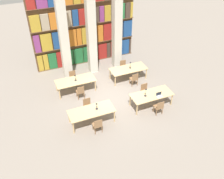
{
  "coord_description": "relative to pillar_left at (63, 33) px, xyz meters",
  "views": [
    {
      "loc": [
        -4.28,
        -10.48,
        9.04
      ],
      "look_at": [
        0.0,
        -0.14,
        0.69
      ],
      "focal_mm": 40.0,
      "sensor_mm": 36.0,
      "label": 1
    }
  ],
  "objects": [
    {
      "name": "pillar_center",
      "position": [
        1.71,
        0.0,
        0.0
      ],
      "size": [
        0.52,
        0.52,
        6.0
      ],
      "color": "beige",
      "rests_on": "ground_plane"
    },
    {
      "name": "pillar_right",
      "position": [
        3.42,
        0.0,
        0.0
      ],
      "size": [
        0.52,
        0.52,
        6.0
      ],
      "color": "beige",
      "rests_on": "ground_plane"
    },
    {
      "name": "chair_2",
      "position": [
        3.52,
        -5.4,
        -2.53
      ],
      "size": [
        0.42,
        0.4,
        0.87
      ],
      "color": "olive",
      "rests_on": "ground_plane"
    },
    {
      "name": "desk_lamp_0",
      "position": [
        0.34,
        -4.62,
        -1.97
      ],
      "size": [
        0.14,
        0.14,
        0.4
      ],
      "color": "#232328",
      "rests_on": "reading_table_0"
    },
    {
      "name": "bookshelf_bank",
      "position": [
        1.72,
        1.35,
        -0.38
      ],
      "size": [
        6.93,
        0.35,
        5.5
      ],
      "color": "brown",
      "rests_on": "ground_plane"
    },
    {
      "name": "reading_table_2",
      "position": [
        0.03,
        -1.75,
        -2.31
      ],
      "size": [
        2.31,
        0.99,
        0.77
      ],
      "color": "tan",
      "rests_on": "ground_plane"
    },
    {
      "name": "chair_3",
      "position": [
        3.52,
        -3.85,
        -2.53
      ],
      "size": [
        0.42,
        0.4,
        0.87
      ],
      "rotation": [
        0.0,
        0.0,
        3.14
      ],
      "color": "olive",
      "rests_on": "ground_plane"
    },
    {
      "name": "chair_4",
      "position": [
        0.08,
        -2.53,
        -2.53
      ],
      "size": [
        0.42,
        0.4,
        0.87
      ],
      "color": "olive",
      "rests_on": "ground_plane"
    },
    {
      "name": "desk_lamp_1",
      "position": [
        3.1,
        -4.62,
        -1.9
      ],
      "size": [
        0.14,
        0.14,
        0.5
      ],
      "color": "#232328",
      "rests_on": "reading_table_1"
    },
    {
      "name": "desk_lamp_2",
      "position": [
        0.05,
        -1.77,
        -1.97
      ],
      "size": [
        0.14,
        0.14,
        0.39
      ],
      "color": "#232328",
      "rests_on": "reading_table_2"
    },
    {
      "name": "reading_table_3",
      "position": [
        3.46,
        -1.77,
        -2.31
      ],
      "size": [
        2.31,
        0.99,
        0.77
      ],
      "color": "tan",
      "rests_on": "ground_plane"
    },
    {
      "name": "chair_7",
      "position": [
        3.49,
        -0.99,
        -2.53
      ],
      "size": [
        0.42,
        0.4,
        0.87
      ],
      "rotation": [
        0.0,
        0.0,
        3.14
      ],
      "color": "olive",
      "rests_on": "ground_plane"
    },
    {
      "name": "desk_lamp_3",
      "position": [
        3.59,
        -1.75,
        -1.92
      ],
      "size": [
        0.14,
        0.14,
        0.47
      ],
      "color": "#232328",
      "rests_on": "reading_table_3"
    },
    {
      "name": "ground_plane",
      "position": [
        1.71,
        -3.17,
        -3.0
      ],
      "size": [
        40.0,
        40.0,
        0.0
      ],
      "primitive_type": "plane",
      "color": "gray"
    },
    {
      "name": "laptop",
      "position": [
        3.79,
        -4.92,
        -2.2
      ],
      "size": [
        0.32,
        0.22,
        0.21
      ],
      "color": "silver",
      "rests_on": "reading_table_1"
    },
    {
      "name": "chair_0",
      "position": [
        0.08,
        -5.42,
        -2.53
      ],
      "size": [
        0.42,
        0.4,
        0.87
      ],
      "color": "olive",
      "rests_on": "ground_plane"
    },
    {
      "name": "chair_1",
      "position": [
        0.08,
        -3.86,
        -2.53
      ],
      "size": [
        0.42,
        0.4,
        0.87
      ],
      "rotation": [
        0.0,
        0.0,
        3.14
      ],
      "color": "olive",
      "rests_on": "ground_plane"
    },
    {
      "name": "chair_5",
      "position": [
        0.08,
        -0.97,
        -2.53
      ],
      "size": [
        0.42,
        0.4,
        0.87
      ],
      "rotation": [
        0.0,
        0.0,
        3.14
      ],
      "color": "olive",
      "rests_on": "ground_plane"
    },
    {
      "name": "reading_table_1",
      "position": [
        3.49,
        -4.62,
        -2.31
      ],
      "size": [
        2.31,
        0.99,
        0.77
      ],
      "color": "tan",
      "rests_on": "ground_plane"
    },
    {
      "name": "reading_table_0",
      "position": [
        0.05,
        -4.64,
        -2.31
      ],
      "size": [
        2.31,
        0.99,
        0.77
      ],
      "color": "tan",
      "rests_on": "ground_plane"
    },
    {
      "name": "pillar_left",
      "position": [
        0.0,
        0.0,
        0.0
      ],
      "size": [
        0.52,
        0.52,
        6.0
      ],
      "color": "beige",
      "rests_on": "ground_plane"
    },
    {
      "name": "chair_6",
      "position": [
        3.49,
        -2.55,
        -2.53
      ],
      "size": [
        0.42,
        0.4,
        0.87
      ],
      "color": "olive",
      "rests_on": "ground_plane"
    }
  ]
}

